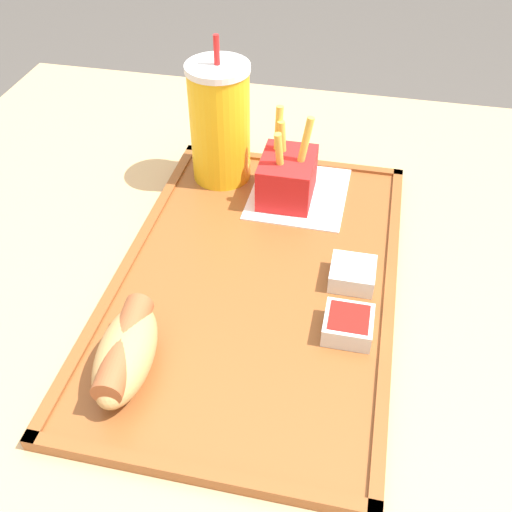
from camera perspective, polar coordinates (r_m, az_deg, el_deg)
The scene contains 8 objects.
dining_table at distance 0.93m, azimuth -0.13°, elevation -20.68°, with size 1.03×1.02×0.72m.
food_tray at distance 0.66m, azimuth 0.00°, elevation -2.26°, with size 0.48×0.30×0.01m.
paper_napkin at distance 0.77m, azimuth 4.11°, elevation 6.08°, with size 0.14×0.12×0.00m.
soda_cup at distance 0.77m, azimuth -3.46°, elevation 12.51°, with size 0.08×0.08×0.19m.
hot_dog_far at distance 0.56m, azimuth -12.31°, elevation -8.93°, with size 0.12×0.06×0.05m.
fries_carton at distance 0.75m, azimuth 3.03°, elevation 7.61°, with size 0.08×0.06×0.12m.
sauce_cup_mayo at distance 0.65m, azimuth 9.18°, elevation -1.63°, with size 0.05×0.05×0.02m.
sauce_cup_ketchup at distance 0.60m, azimuth 8.77°, elevation -6.45°, with size 0.05×0.05×0.02m.
Camera 1 is at (-0.42, -0.09, 1.18)m, focal length 42.00 mm.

